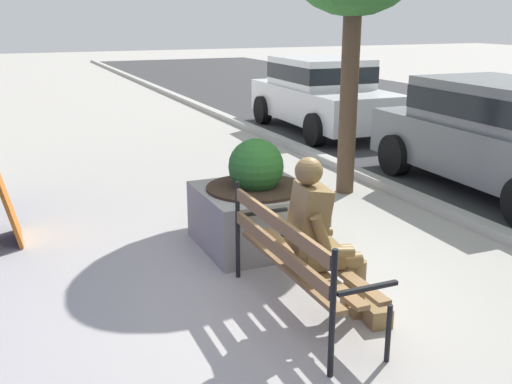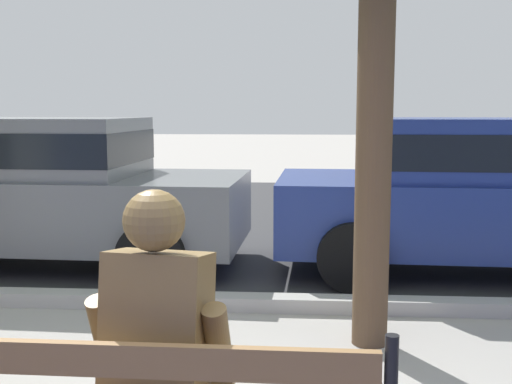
% 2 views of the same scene
% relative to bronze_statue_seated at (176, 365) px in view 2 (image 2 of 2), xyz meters
% --- Properties ---
extents(street_surface, '(60.00, 9.00, 0.01)m').
position_rel_bronze_statue_seated_xyz_m(street_surface, '(-0.26, 7.33, -0.66)').
color(street_surface, '#38383A').
rests_on(street_surface, ground).
extents(curb_stone, '(60.00, 0.20, 0.12)m').
position_rel_bronze_statue_seated_xyz_m(curb_stone, '(-0.26, 2.73, -0.61)').
color(curb_stone, '#B2AFA8').
rests_on(curb_stone, ground).
extents(bronze_statue_seated, '(0.72, 0.79, 1.37)m').
position_rel_bronze_statue_seated_xyz_m(bronze_statue_seated, '(0.00, 0.00, 0.00)').
color(bronze_statue_seated, olive).
rests_on(bronze_statue_seated, ground).
extents(parked_car_grey, '(4.16, 2.04, 1.56)m').
position_rel_bronze_statue_seated_xyz_m(parked_car_grey, '(-2.24, 4.13, 0.17)').
color(parked_car_grey, slate).
rests_on(parked_car_grey, ground).
extents(parked_car_blue, '(4.16, 2.04, 1.56)m').
position_rel_bronze_statue_seated_xyz_m(parked_car_blue, '(2.25, 4.13, 0.17)').
color(parked_car_blue, navy).
rests_on(parked_car_blue, ground).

